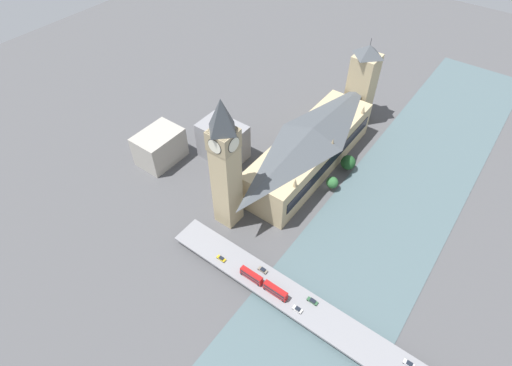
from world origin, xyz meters
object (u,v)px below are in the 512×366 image
double_decker_bus_mid (275,291)px  car_northbound_lead (263,270)px  parliament_hall (310,148)px  car_southbound_lead (298,309)px  victoria_tower (362,84)px  road_bridge (319,317)px  car_southbound_mid (221,258)px  clock_tower (225,163)px  double_decker_bus_rear (251,275)px  car_northbound_mid (409,364)px  car_northbound_tail (312,301)px

double_decker_bus_mid → car_northbound_lead: double_decker_bus_mid is taller
parliament_hall → car_southbound_lead: size_ratio=22.81×
victoria_tower → road_bridge: victoria_tower is taller
victoria_tower → car_southbound_mid: 140.11m
clock_tower → double_decker_bus_mid: (-44.10, 22.99, -31.39)m
double_decker_bus_mid → double_decker_bus_rear: size_ratio=1.02×
clock_tower → road_bridge: bearing=162.3°
parliament_hall → double_decker_bus_mid: bearing=111.8°
car_northbound_lead → car_northbound_mid: 67.20m
victoria_tower → double_decker_bus_mid: size_ratio=4.79×
double_decker_bus_mid → car_southbound_lead: (-11.48, 0.59, -2.01)m
car_northbound_lead → car_southbound_mid: size_ratio=0.99×
car_northbound_tail → car_southbound_mid: car_northbound_tail is taller
double_decker_bus_mid → victoria_tower: bearing=-77.0°
car_northbound_lead → car_northbound_mid: size_ratio=1.01×
parliament_hall → double_decker_bus_rear: (-19.29, 79.74, -6.98)m
clock_tower → car_northbound_lead: bearing=152.9°
car_southbound_lead → parliament_hall: bearing=-61.7°
car_southbound_mid → car_northbound_tail: bearing=-171.4°
car_northbound_tail → car_southbound_mid: (43.90, 6.64, -0.02)m
double_decker_bus_rear → car_northbound_tail: double_decker_bus_rear is taller
road_bridge → parliament_hall: bearing=-56.1°
victoria_tower → car_southbound_mid: bearing=91.0°
car_northbound_mid → double_decker_bus_mid: bearing=6.0°
clock_tower → car_northbound_mid: clock_tower is taller
car_southbound_lead → car_southbound_mid: 40.85m
car_northbound_tail → double_decker_bus_mid: bearing=23.2°
car_northbound_lead → car_southbound_mid: (18.57, 6.36, -0.02)m
car_northbound_tail → road_bridge: bearing=146.4°
road_bridge → car_northbound_tail: (5.42, -3.61, 1.54)m
clock_tower → car_southbound_lead: bearing=157.0°
car_northbound_mid → car_northbound_tail: (41.87, -0.33, 0.05)m
road_bridge → car_northbound_tail: car_northbound_tail is taller
parliament_hall → car_southbound_lead: bearing=118.3°
victoria_tower → car_southbound_lead: size_ratio=13.01×
parliament_hall → clock_tower: (12.34, 56.60, 24.55)m
double_decker_bus_rear → car_northbound_mid: size_ratio=2.56×
car_northbound_mid → car_southbound_mid: size_ratio=0.99×
victoria_tower → double_decker_bus_mid: bearing=103.0°
car_northbound_mid → double_decker_bus_rear: bearing=5.0°
car_northbound_tail → car_southbound_mid: 44.39m
parliament_hall → double_decker_bus_rear: 82.34m
road_bridge → double_decker_bus_rear: size_ratio=13.54×
clock_tower → double_decker_bus_rear: size_ratio=6.48×
clock_tower → car_southbound_lead: clock_tower is taller
victoria_tower → car_northbound_lead: size_ratio=12.42×
victoria_tower → car_southbound_mid: (-2.44, 138.63, -20.14)m
clock_tower → car_northbound_lead: clock_tower is taller
car_northbound_lead → car_southbound_lead: size_ratio=1.05×
parliament_hall → car_northbound_mid: 115.25m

